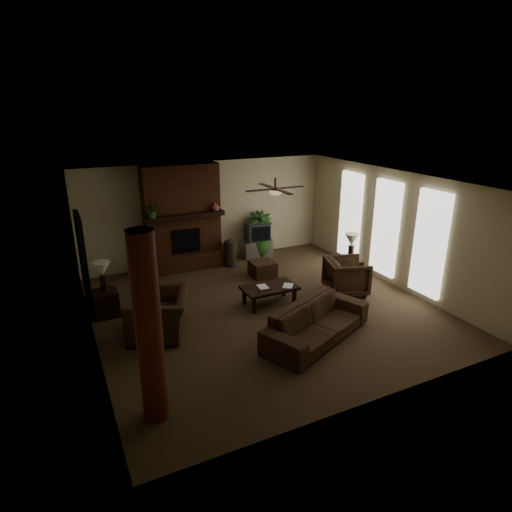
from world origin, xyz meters
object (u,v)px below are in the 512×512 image
log_column (149,330)px  lamp_left (102,271)px  side_table_right (350,269)px  lamp_right (352,241)px  floor_vase (230,251)px  sofa (317,317)px  side_table_left (106,303)px  floor_plant (260,244)px  armchair_right (347,275)px  tv_stand (257,248)px  armchair_left (159,307)px  coffee_table (269,289)px  ottoman (263,269)px

log_column → lamp_left: size_ratio=4.31×
side_table_right → lamp_right: lamp_right is taller
floor_vase → side_table_right: bearing=-43.1°
sofa → side_table_left: sofa is taller
floor_plant → lamp_left: size_ratio=2.03×
armchair_right → tv_stand: bearing=31.0°
floor_vase → side_table_right: (2.38, -2.23, -0.16)m
armchair_left → lamp_right: lamp_right is taller
coffee_table → ottoman: bearing=68.6°
sofa → armchair_left: (-2.63, 1.52, 0.09)m
ottoman → side_table_left: bearing=-172.5°
sofa → tv_stand: sofa is taller
lamp_left → coffee_table: bearing=-17.6°
floor_vase → ottoman: bearing=-66.3°
log_column → floor_plant: 7.16m
tv_stand → sofa: bearing=-98.0°
floor_vase → lamp_left: bearing=-155.9°
coffee_table → side_table_right: 2.56m
armchair_left → tv_stand: 4.87m
armchair_right → side_table_right: (0.61, 0.63, -0.19)m
log_column → lamp_right: log_column is taller
armchair_right → ottoman: bearing=53.6°
coffee_table → side_table_right: side_table_right is taller
coffee_table → lamp_left: bearing=162.4°
coffee_table → floor_vase: 2.63m
log_column → floor_plant: bearing=51.6°
floor_vase → armchair_left: bearing=-133.3°
side_table_left → coffee_table: bearing=-17.2°
floor_vase → side_table_left: floor_vase is taller
armchair_left → ottoman: bearing=140.8°
armchair_right → floor_plant: bearing=29.5°
armchair_right → sofa: bearing=146.9°
ottoman → armchair_left: bearing=-150.6°
floor_plant → side_table_left: 4.99m
tv_stand → side_table_left: 4.91m
ottoman → lamp_left: size_ratio=0.92×
floor_plant → armchair_right: bearing=-78.2°
armchair_left → sofa: bearing=81.5°
log_column → sofa: (3.28, 0.83, -0.93)m
log_column → floor_vase: 6.21m
tv_stand → lamp_right: lamp_right is taller
armchair_left → side_table_left: 1.52m
floor_plant → lamp_right: lamp_right is taller
coffee_table → ottoman: 1.68m
sofa → lamp_right: size_ratio=3.67×
armchair_right → floor_vase: armchair_right is taller
log_column → lamp_left: 3.63m
coffee_table → lamp_left: (-3.35, 1.06, 0.63)m
log_column → tv_stand: 7.12m
log_column → lamp_left: log_column is taller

